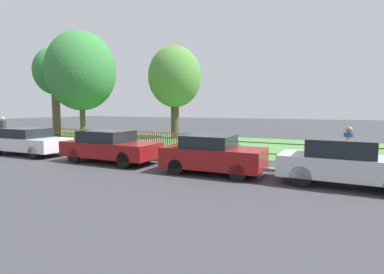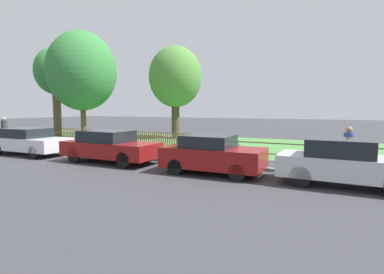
{
  "view_description": "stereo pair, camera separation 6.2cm",
  "coord_description": "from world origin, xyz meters",
  "px_view_note": "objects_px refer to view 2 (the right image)",
  "views": [
    {
      "loc": [
        10.71,
        -11.43,
        2.4
      ],
      "look_at": [
        4.76,
        0.84,
        1.1
      ],
      "focal_mm": 28.0,
      "sensor_mm": 36.0,
      "label": 1
    },
    {
      "loc": [
        10.76,
        -11.4,
        2.4
      ],
      "look_at": [
        4.76,
        0.84,
        1.1
      ],
      "focal_mm": 28.0,
      "sensor_mm": 36.0,
      "label": 2
    }
  ],
  "objects_px": {
    "parked_car_navy_estate": "(110,146)",
    "covered_motorcycle": "(224,147)",
    "parked_car_white_van": "(344,163)",
    "tree_nearest_kerb": "(56,73)",
    "parked_car_black_saloon": "(30,141)",
    "tree_mid_park": "(175,77)",
    "tree_behind_motorcycle": "(82,71)",
    "pedestrian_near_fence": "(348,147)",
    "pedestrian_by_lamp": "(4,129)",
    "parked_car_red_compact": "(212,154)"
  },
  "relations": [
    {
      "from": "tree_mid_park",
      "to": "covered_motorcycle",
      "type": "bearing_deg",
      "value": -50.38
    },
    {
      "from": "parked_car_navy_estate",
      "to": "covered_motorcycle",
      "type": "distance_m",
      "value": 5.09
    },
    {
      "from": "parked_car_navy_estate",
      "to": "parked_car_red_compact",
      "type": "xyz_separation_m",
      "value": [
        4.97,
        -0.12,
        -0.01
      ]
    },
    {
      "from": "parked_car_white_van",
      "to": "tree_nearest_kerb",
      "type": "bearing_deg",
      "value": 161.74
    },
    {
      "from": "parked_car_navy_estate",
      "to": "parked_car_black_saloon",
      "type": "bearing_deg",
      "value": -178.53
    },
    {
      "from": "tree_mid_park",
      "to": "pedestrian_near_fence",
      "type": "height_order",
      "value": "tree_mid_park"
    },
    {
      "from": "covered_motorcycle",
      "to": "tree_behind_motorcycle",
      "type": "xyz_separation_m",
      "value": [
        -13.17,
        4.63,
        4.52
      ]
    },
    {
      "from": "parked_car_black_saloon",
      "to": "parked_car_red_compact",
      "type": "height_order",
      "value": "parked_car_red_compact"
    },
    {
      "from": "parked_car_navy_estate",
      "to": "pedestrian_near_fence",
      "type": "height_order",
      "value": "pedestrian_near_fence"
    },
    {
      "from": "tree_behind_motorcycle",
      "to": "pedestrian_near_fence",
      "type": "relative_size",
      "value": 4.71
    },
    {
      "from": "tree_behind_motorcycle",
      "to": "tree_mid_park",
      "type": "bearing_deg",
      "value": 39.33
    },
    {
      "from": "parked_car_navy_estate",
      "to": "pedestrian_near_fence",
      "type": "distance_m",
      "value": 9.74
    },
    {
      "from": "covered_motorcycle",
      "to": "pedestrian_by_lamp",
      "type": "bearing_deg",
      "value": -175.69
    },
    {
      "from": "parked_car_black_saloon",
      "to": "tree_mid_park",
      "type": "relative_size",
      "value": 0.58
    },
    {
      "from": "tree_mid_park",
      "to": "pedestrian_near_fence",
      "type": "relative_size",
      "value": 4.29
    },
    {
      "from": "parked_car_black_saloon",
      "to": "pedestrian_near_fence",
      "type": "height_order",
      "value": "pedestrian_near_fence"
    },
    {
      "from": "parked_car_white_van",
      "to": "parked_car_red_compact",
      "type": "bearing_deg",
      "value": -177.77
    },
    {
      "from": "parked_car_navy_estate",
      "to": "covered_motorcycle",
      "type": "height_order",
      "value": "parked_car_navy_estate"
    },
    {
      "from": "parked_car_navy_estate",
      "to": "parked_car_red_compact",
      "type": "relative_size",
      "value": 1.19
    },
    {
      "from": "parked_car_white_van",
      "to": "tree_behind_motorcycle",
      "type": "height_order",
      "value": "tree_behind_motorcycle"
    },
    {
      "from": "covered_motorcycle",
      "to": "parked_car_navy_estate",
      "type": "bearing_deg",
      "value": -150.15
    },
    {
      "from": "tree_behind_motorcycle",
      "to": "pedestrian_near_fence",
      "type": "xyz_separation_m",
      "value": [
        18.02,
        -4.55,
        -4.23
      ]
    },
    {
      "from": "covered_motorcycle",
      "to": "tree_behind_motorcycle",
      "type": "relative_size",
      "value": 0.22
    },
    {
      "from": "parked_car_navy_estate",
      "to": "pedestrian_by_lamp",
      "type": "xyz_separation_m",
      "value": [
        -11.36,
        2.38,
        0.3
      ]
    },
    {
      "from": "covered_motorcycle",
      "to": "pedestrian_near_fence",
      "type": "xyz_separation_m",
      "value": [
        4.85,
        0.08,
        0.3
      ]
    },
    {
      "from": "covered_motorcycle",
      "to": "tree_mid_park",
      "type": "distance_m",
      "value": 12.66
    },
    {
      "from": "pedestrian_near_fence",
      "to": "tree_nearest_kerb",
      "type": "bearing_deg",
      "value": -29.53
    },
    {
      "from": "parked_car_black_saloon",
      "to": "pedestrian_near_fence",
      "type": "xyz_separation_m",
      "value": [
        14.79,
        2.29,
        0.28
      ]
    },
    {
      "from": "parked_car_black_saloon",
      "to": "pedestrian_by_lamp",
      "type": "relative_size",
      "value": 2.39
    },
    {
      "from": "parked_car_navy_estate",
      "to": "parked_car_white_van",
      "type": "height_order",
      "value": "parked_car_white_van"
    },
    {
      "from": "parked_car_red_compact",
      "to": "covered_motorcycle",
      "type": "height_order",
      "value": "parked_car_red_compact"
    },
    {
      "from": "tree_mid_park",
      "to": "tree_nearest_kerb",
      "type": "bearing_deg",
      "value": -159.99
    },
    {
      "from": "covered_motorcycle",
      "to": "tree_nearest_kerb",
      "type": "height_order",
      "value": "tree_nearest_kerb"
    },
    {
      "from": "pedestrian_by_lamp",
      "to": "tree_nearest_kerb",
      "type": "bearing_deg",
      "value": -113.88
    },
    {
      "from": "parked_car_navy_estate",
      "to": "tree_behind_motorcycle",
      "type": "xyz_separation_m",
      "value": [
        -8.54,
        6.75,
        4.48
      ]
    },
    {
      "from": "parked_car_black_saloon",
      "to": "pedestrian_near_fence",
      "type": "bearing_deg",
      "value": 8.05
    },
    {
      "from": "parked_car_black_saloon",
      "to": "parked_car_white_van",
      "type": "bearing_deg",
      "value": -0.62
    },
    {
      "from": "parked_car_black_saloon",
      "to": "tree_behind_motorcycle",
      "type": "distance_m",
      "value": 8.8
    },
    {
      "from": "tree_nearest_kerb",
      "to": "parked_car_white_van",
      "type": "bearing_deg",
      "value": -19.64
    },
    {
      "from": "parked_car_navy_estate",
      "to": "pedestrian_by_lamp",
      "type": "distance_m",
      "value": 11.61
    },
    {
      "from": "parked_car_black_saloon",
      "to": "parked_car_white_van",
      "type": "height_order",
      "value": "parked_car_white_van"
    },
    {
      "from": "pedestrian_near_fence",
      "to": "pedestrian_by_lamp",
      "type": "height_order",
      "value": "pedestrian_by_lamp"
    },
    {
      "from": "parked_car_red_compact",
      "to": "parked_car_navy_estate",
      "type": "bearing_deg",
      "value": 177.52
    },
    {
      "from": "pedestrian_by_lamp",
      "to": "pedestrian_near_fence",
      "type": "bearing_deg",
      "value": 142.24
    },
    {
      "from": "covered_motorcycle",
      "to": "tree_nearest_kerb",
      "type": "bearing_deg",
      "value": 167.11
    },
    {
      "from": "parked_car_black_saloon",
      "to": "covered_motorcycle",
      "type": "xyz_separation_m",
      "value": [
        9.94,
        2.21,
        -0.02
      ]
    },
    {
      "from": "tree_mid_park",
      "to": "pedestrian_by_lamp",
      "type": "bearing_deg",
      "value": -133.24
    },
    {
      "from": "parked_car_white_van",
      "to": "tree_mid_park",
      "type": "xyz_separation_m",
      "value": [
        -12.3,
        11.37,
        4.18
      ]
    },
    {
      "from": "tree_nearest_kerb",
      "to": "pedestrian_by_lamp",
      "type": "distance_m",
      "value": 7.08
    },
    {
      "from": "covered_motorcycle",
      "to": "pedestrian_by_lamp",
      "type": "relative_size",
      "value": 1.0
    }
  ]
}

